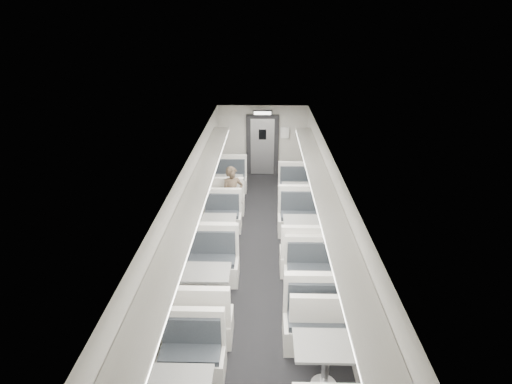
{
  "coord_description": "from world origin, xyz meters",
  "views": [
    {
      "loc": [
        0.08,
        -7.18,
        5.09
      ],
      "look_at": [
        -0.12,
        1.7,
        1.17
      ],
      "focal_mm": 28.0,
      "sensor_mm": 36.0,
      "label": 1
    }
  ],
  "objects_px": {
    "booth_right_b": "(303,235)",
    "vestibule_door": "(262,146)",
    "exit_sign": "(263,113)",
    "passenger": "(233,195)",
    "booth_left_b": "(219,231)",
    "booth_right_d": "(326,365)",
    "booth_right_c": "(313,295)",
    "booth_right_a": "(296,197)",
    "booth_left_a": "(228,189)",
    "booth_left_c": "(206,288)"
  },
  "relations": [
    {
      "from": "vestibule_door",
      "to": "exit_sign",
      "type": "bearing_deg",
      "value": -90.0
    },
    {
      "from": "booth_right_b",
      "to": "booth_right_d",
      "type": "distance_m",
      "value": 3.8
    },
    {
      "from": "booth_right_b",
      "to": "exit_sign",
      "type": "bearing_deg",
      "value": 102.51
    },
    {
      "from": "booth_left_b",
      "to": "booth_right_c",
      "type": "xyz_separation_m",
      "value": [
        2.0,
        -2.38,
        0.01
      ]
    },
    {
      "from": "booth_right_b",
      "to": "booth_right_c",
      "type": "xyz_separation_m",
      "value": [
        0.0,
        -2.12,
        -0.05
      ]
    },
    {
      "from": "booth_right_d",
      "to": "booth_right_c",
      "type": "bearing_deg",
      "value": 90.0
    },
    {
      "from": "booth_left_a",
      "to": "booth_left_b",
      "type": "relative_size",
      "value": 1.05
    },
    {
      "from": "booth_right_b",
      "to": "exit_sign",
      "type": "relative_size",
      "value": 3.71
    },
    {
      "from": "booth_right_b",
      "to": "passenger",
      "type": "bearing_deg",
      "value": 141.51
    },
    {
      "from": "booth_left_b",
      "to": "booth_right_c",
      "type": "bearing_deg",
      "value": -50.0
    },
    {
      "from": "booth_left_a",
      "to": "passenger",
      "type": "bearing_deg",
      "value": -79.74
    },
    {
      "from": "booth_left_a",
      "to": "booth_right_c",
      "type": "xyz_separation_m",
      "value": [
        2.0,
        -4.89,
        -0.01
      ]
    },
    {
      "from": "booth_left_b",
      "to": "booth_right_b",
      "type": "relative_size",
      "value": 0.87
    },
    {
      "from": "booth_left_b",
      "to": "vestibule_door",
      "type": "xyz_separation_m",
      "value": [
        1.0,
        4.73,
        0.68
      ]
    },
    {
      "from": "exit_sign",
      "to": "booth_right_c",
      "type": "bearing_deg",
      "value": -81.42
    },
    {
      "from": "booth_right_c",
      "to": "booth_right_b",
      "type": "bearing_deg",
      "value": 90.0
    },
    {
      "from": "booth_left_a",
      "to": "passenger",
      "type": "distance_m",
      "value": 1.46
    },
    {
      "from": "booth_right_a",
      "to": "passenger",
      "type": "height_order",
      "value": "passenger"
    },
    {
      "from": "booth_right_c",
      "to": "vestibule_door",
      "type": "bearing_deg",
      "value": 98.0
    },
    {
      "from": "booth_left_c",
      "to": "exit_sign",
      "type": "xyz_separation_m",
      "value": [
        1.0,
        6.53,
        1.87
      ]
    },
    {
      "from": "booth_left_b",
      "to": "booth_right_d",
      "type": "height_order",
      "value": "booth_right_d"
    },
    {
      "from": "booth_right_a",
      "to": "booth_right_c",
      "type": "height_order",
      "value": "booth_right_c"
    },
    {
      "from": "booth_left_c",
      "to": "booth_right_d",
      "type": "bearing_deg",
      "value": -41.55
    },
    {
      "from": "booth_left_a",
      "to": "booth_left_c",
      "type": "relative_size",
      "value": 0.93
    },
    {
      "from": "booth_left_a",
      "to": "booth_right_c",
      "type": "relative_size",
      "value": 1.03
    },
    {
      "from": "booth_right_b",
      "to": "booth_right_a",
      "type": "bearing_deg",
      "value": 90.0
    },
    {
      "from": "booth_right_d",
      "to": "exit_sign",
      "type": "height_order",
      "value": "exit_sign"
    },
    {
      "from": "booth_left_a",
      "to": "exit_sign",
      "type": "bearing_deg",
      "value": 60.11
    },
    {
      "from": "vestibule_door",
      "to": "booth_left_a",
      "type": "bearing_deg",
      "value": -114.17
    },
    {
      "from": "booth_right_b",
      "to": "booth_right_d",
      "type": "relative_size",
      "value": 0.98
    },
    {
      "from": "booth_right_a",
      "to": "booth_right_d",
      "type": "bearing_deg",
      "value": -90.0
    },
    {
      "from": "passenger",
      "to": "exit_sign",
      "type": "relative_size",
      "value": 2.54
    },
    {
      "from": "booth_right_b",
      "to": "vestibule_door",
      "type": "height_order",
      "value": "vestibule_door"
    },
    {
      "from": "booth_right_c",
      "to": "booth_right_d",
      "type": "bearing_deg",
      "value": -90.0
    },
    {
      "from": "booth_left_c",
      "to": "booth_right_b",
      "type": "height_order",
      "value": "booth_right_b"
    },
    {
      "from": "booth_left_b",
      "to": "booth_left_c",
      "type": "relative_size",
      "value": 0.88
    },
    {
      "from": "booth_right_d",
      "to": "passenger",
      "type": "distance_m",
      "value": 5.49
    },
    {
      "from": "passenger",
      "to": "booth_left_c",
      "type": "bearing_deg",
      "value": -115.7
    },
    {
      "from": "booth_left_b",
      "to": "booth_right_a",
      "type": "relative_size",
      "value": 0.99
    },
    {
      "from": "booth_left_b",
      "to": "passenger",
      "type": "bearing_deg",
      "value": 77.6
    },
    {
      "from": "booth_left_a",
      "to": "booth_right_d",
      "type": "xyz_separation_m",
      "value": [
        2.0,
        -6.56,
        0.05
      ]
    },
    {
      "from": "booth_right_c",
      "to": "passenger",
      "type": "distance_m",
      "value": 3.95
    },
    {
      "from": "passenger",
      "to": "vestibule_door",
      "type": "height_order",
      "value": "vestibule_door"
    },
    {
      "from": "booth_left_a",
      "to": "vestibule_door",
      "type": "distance_m",
      "value": 2.53
    },
    {
      "from": "booth_left_b",
      "to": "booth_right_d",
      "type": "relative_size",
      "value": 0.85
    },
    {
      "from": "exit_sign",
      "to": "passenger",
      "type": "bearing_deg",
      "value": -103.57
    },
    {
      "from": "booth_left_a",
      "to": "booth_right_a",
      "type": "height_order",
      "value": "booth_left_a"
    },
    {
      "from": "exit_sign",
      "to": "booth_right_d",
      "type": "bearing_deg",
      "value": -83.13
    },
    {
      "from": "booth_left_b",
      "to": "booth_right_d",
      "type": "bearing_deg",
      "value": -63.76
    },
    {
      "from": "booth_right_c",
      "to": "booth_left_c",
      "type": "bearing_deg",
      "value": 177.2
    }
  ]
}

